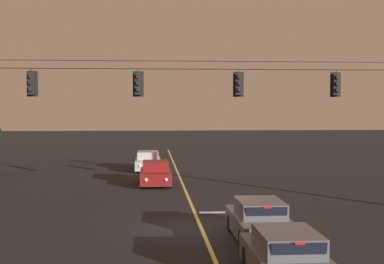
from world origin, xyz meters
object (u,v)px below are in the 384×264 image
(traffic_light_left_inner, at_px, (138,84))
(car_oncoming_lead, at_px, (156,174))
(traffic_light_centre, at_px, (239,84))
(car_waiting_near_lane, at_px, (259,221))
(car_waiting_second_near, at_px, (287,258))
(car_oncoming_trailing, at_px, (148,162))
(traffic_light_right_inner, at_px, (337,84))
(traffic_light_leftmost, at_px, (32,83))

(traffic_light_left_inner, distance_m, car_oncoming_lead, 9.85)
(car_oncoming_lead, bearing_deg, traffic_light_centre, -66.74)
(car_waiting_near_lane, distance_m, car_waiting_second_near, 4.79)
(car_waiting_near_lane, xyz_separation_m, car_waiting_second_near, (-0.23, -4.78, 0.00))
(traffic_light_centre, relative_size, car_oncoming_trailing, 0.28)
(traffic_light_right_inner, bearing_deg, traffic_light_left_inner, 180.00)
(car_waiting_near_lane, relative_size, car_oncoming_trailing, 0.98)
(traffic_light_left_inner, bearing_deg, traffic_light_leftmost, 180.00)
(traffic_light_left_inner, xyz_separation_m, car_oncoming_trailing, (0.35, 15.97, -4.98))
(car_oncoming_lead, distance_m, car_oncoming_trailing, 7.54)
(traffic_light_right_inner, height_order, car_oncoming_lead, traffic_light_right_inner)
(traffic_light_leftmost, distance_m, traffic_light_centre, 9.07)
(traffic_light_left_inner, relative_size, traffic_light_centre, 1.00)
(car_waiting_second_near, bearing_deg, traffic_light_leftmost, 129.72)
(traffic_light_left_inner, bearing_deg, traffic_light_centre, 0.00)
(traffic_light_right_inner, distance_m, car_waiting_second_near, 12.54)
(car_waiting_near_lane, bearing_deg, car_oncoming_lead, 103.79)
(traffic_light_right_inner, xyz_separation_m, car_waiting_near_lane, (-4.62, -5.65, -4.98))
(car_waiting_near_lane, bearing_deg, car_oncoming_trailing, 100.34)
(car_oncoming_trailing, bearing_deg, car_waiting_near_lane, -79.66)
(car_waiting_near_lane, distance_m, car_oncoming_lead, 14.52)
(traffic_light_left_inner, distance_m, traffic_light_centre, 4.47)
(car_waiting_near_lane, height_order, car_waiting_second_near, same)
(traffic_light_centre, height_order, car_waiting_near_lane, traffic_light_centre)
(traffic_light_right_inner, bearing_deg, car_waiting_second_near, -114.91)
(traffic_light_right_inner, bearing_deg, traffic_light_centre, 180.00)
(traffic_light_left_inner, height_order, car_oncoming_trailing, traffic_light_left_inner)
(traffic_light_left_inner, bearing_deg, traffic_light_right_inner, 0.00)
(traffic_light_left_inner, height_order, traffic_light_centre, same)
(traffic_light_leftmost, height_order, traffic_light_left_inner, same)
(traffic_light_leftmost, relative_size, traffic_light_right_inner, 1.00)
(traffic_light_right_inner, relative_size, car_oncoming_lead, 0.28)
(traffic_light_leftmost, distance_m, traffic_light_left_inner, 4.60)
(traffic_light_left_inner, bearing_deg, car_waiting_near_lane, -52.75)
(car_waiting_second_near, bearing_deg, car_oncoming_lead, 99.72)
(traffic_light_centre, relative_size, car_oncoming_lead, 0.28)
(traffic_light_centre, bearing_deg, traffic_light_left_inner, 180.00)
(traffic_light_leftmost, distance_m, car_waiting_second_near, 14.45)
(car_waiting_near_lane, relative_size, car_waiting_second_near, 1.00)
(car_waiting_near_lane, bearing_deg, traffic_light_right_inner, 50.73)
(traffic_light_leftmost, height_order, car_waiting_second_near, traffic_light_leftmost)
(traffic_light_leftmost, relative_size, car_waiting_second_near, 0.28)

